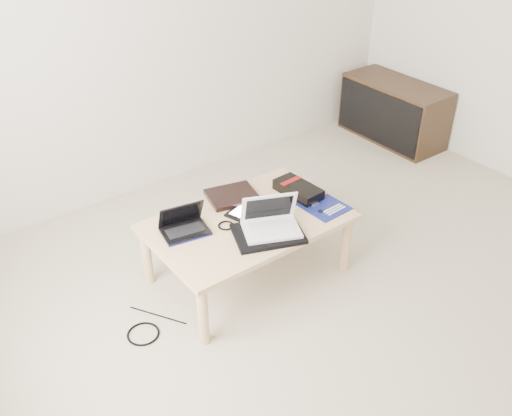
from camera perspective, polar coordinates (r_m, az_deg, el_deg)
ground at (r=3.23m, az=11.31°, el=-10.68°), size 4.00×4.00×0.00m
room_shell at (r=2.43m, az=15.81°, el=19.37°), size 4.20×4.20×2.70m
coffee_table at (r=3.23m, az=-0.85°, el=-1.90°), size 1.10×0.70×0.40m
media_cabinet at (r=5.05m, az=13.57°, el=9.38°), size 0.41×0.90×0.50m
book at (r=3.39m, az=-2.41°, el=1.22°), size 0.33×0.30×0.03m
netbook at (r=3.12m, az=-7.23°, el=-1.76°), size 0.28×0.22×0.17m
tablet at (r=3.27m, az=-0.64°, el=-0.27°), size 0.29×0.26×0.01m
remote at (r=3.25m, az=0.79°, el=-0.42°), size 0.11×0.20×0.02m
neoprene_sleeve at (r=3.08m, az=1.22°, el=-2.59°), size 0.44×0.38×0.02m
white_laptop at (r=3.07m, az=1.46°, el=-1.41°), size 0.36×0.32×0.21m
motherboard at (r=3.35m, az=6.61°, el=0.31°), size 0.24×0.30×0.01m
gpu_box at (r=3.43m, az=4.24°, el=1.85°), size 0.17×0.31×0.07m
cable_coil at (r=3.15m, az=-3.03°, el=-1.76°), size 0.11×0.11×0.01m
floor_cable_coil at (r=3.13m, az=-11.22°, el=-12.25°), size 0.19×0.19×0.01m
floor_cable_trail at (r=3.23m, az=-9.80°, el=-10.52°), size 0.19×0.30×0.01m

